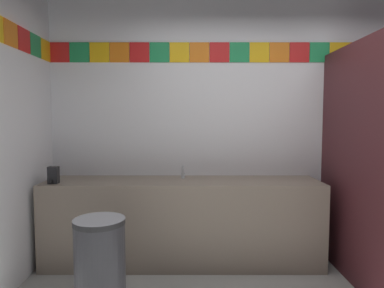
% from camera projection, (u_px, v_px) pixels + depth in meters
% --- Properties ---
extents(wall_back, '(4.37, 0.09, 2.68)m').
position_uv_depth(wall_back, '(257.00, 127.00, 3.54)').
color(wall_back, silver).
rests_on(wall_back, ground_plane).
extents(vanity_counter, '(2.68, 0.56, 0.83)m').
position_uv_depth(vanity_counter, '(183.00, 221.00, 3.29)').
color(vanity_counter, gray).
rests_on(vanity_counter, ground_plane).
extents(faucet_center, '(0.04, 0.10, 0.14)m').
position_uv_depth(faucet_center, '(183.00, 173.00, 3.35)').
color(faucet_center, silver).
rests_on(faucet_center, vanity_counter).
extents(soap_dispenser, '(0.09, 0.09, 0.16)m').
position_uv_depth(soap_dispenser, '(53.00, 175.00, 3.09)').
color(soap_dispenser, black).
rests_on(soap_dispenser, vanity_counter).
extents(trash_bin, '(0.39, 0.39, 0.68)m').
position_uv_depth(trash_bin, '(100.00, 263.00, 2.51)').
color(trash_bin, '#333338').
rests_on(trash_bin, ground_plane).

